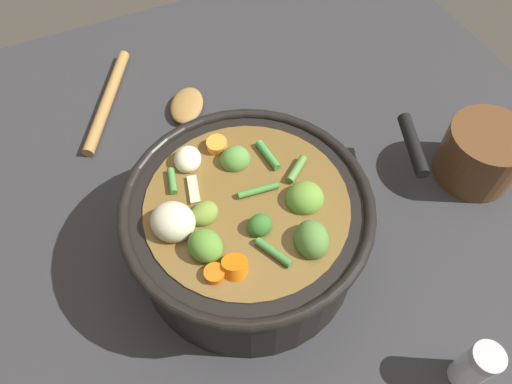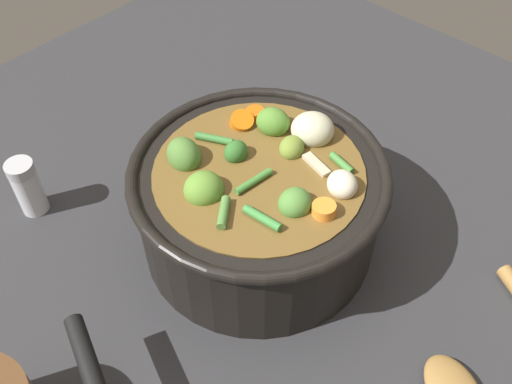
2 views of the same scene
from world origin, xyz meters
TOP-DOWN VIEW (x-y plane):
  - ground_plane at (0.00, 0.00)m, footprint 1.10×1.10m
  - cooking_pot at (-0.00, -0.00)m, footprint 0.28×0.28m
  - wooden_spoon at (-0.04, 0.30)m, footprint 0.22×0.21m
  - salt_shaker at (0.16, -0.24)m, footprint 0.03×0.03m
  - small_saucepan at (0.34, -0.01)m, footprint 0.18×0.14m

SIDE VIEW (x-z plane):
  - ground_plane at x=0.00m, z-range 0.00..0.00m
  - wooden_spoon at x=-0.04m, z-range 0.00..0.02m
  - salt_shaker at x=0.16m, z-range 0.00..0.08m
  - small_saucepan at x=0.34m, z-range 0.00..0.09m
  - cooking_pot at x=0.00m, z-range -0.01..0.14m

